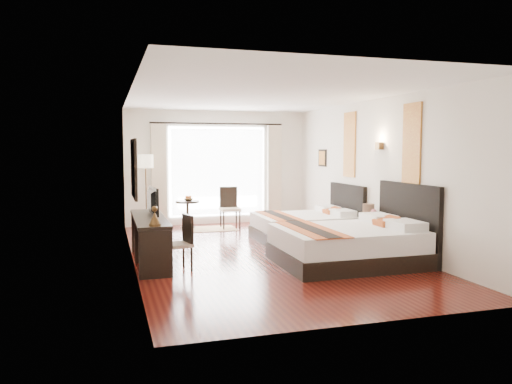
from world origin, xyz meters
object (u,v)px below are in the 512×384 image
object	(u,v)px
nightstand	(368,236)
television	(149,201)
bed_near	(352,243)
vase	(374,220)
bed_far	(308,225)
desk_chair	(178,254)
table_lamp	(368,210)
console_desk	(150,240)
window_chair	(230,216)
side_table	(188,214)
floor_lamp	(146,166)
fruit_bowl	(189,200)

from	to	relation	value
nightstand	television	size ratio (longest dim) A/B	0.66
bed_near	vase	world-z (taller)	bed_near
bed_far	nightstand	xyz separation A→B (m)	(0.69, -1.26, -0.03)
bed_far	desk_chair	size ratio (longest dim) A/B	2.34
table_lamp	console_desk	size ratio (longest dim) A/B	0.16
console_desk	window_chair	bearing A→B (deg)	55.52
vase	side_table	bearing A→B (deg)	128.32
bed_near	floor_lamp	world-z (taller)	floor_lamp
desk_chair	side_table	size ratio (longest dim) A/B	1.33
window_chair	bed_near	bearing A→B (deg)	16.66
bed_near	nightstand	xyz separation A→B (m)	(0.83, 0.96, -0.08)
nightstand	side_table	distance (m)	4.47
bed_near	television	bearing A→B (deg)	157.22
bed_near	fruit_bowl	world-z (taller)	bed_near
nightstand	fruit_bowl	world-z (taller)	fruit_bowl
table_lamp	side_table	distance (m)	4.46
bed_near	table_lamp	size ratio (longest dim) A/B	6.68
bed_near	television	world-z (taller)	bed_near
table_lamp	vase	bearing A→B (deg)	-92.42
bed_near	fruit_bowl	distance (m)	4.85
desk_chair	floor_lamp	world-z (taller)	floor_lamp
table_lamp	desk_chair	xyz separation A→B (m)	(-3.64, -0.66, -0.47)
bed_far	window_chair	bearing A→B (deg)	122.35
bed_near	bed_far	size ratio (longest dim) A/B	1.14
television	bed_far	bearing A→B (deg)	-78.41
bed_far	bed_near	bearing A→B (deg)	-93.63
console_desk	fruit_bowl	size ratio (longest dim) A/B	10.01
desk_chair	side_table	bearing A→B (deg)	-113.69
bed_near	television	distance (m)	3.46
vase	side_table	size ratio (longest dim) A/B	0.23
television	window_chair	bearing A→B (deg)	-40.64
fruit_bowl	console_desk	bearing A→B (deg)	-109.23
vase	window_chair	bearing A→B (deg)	120.07
vase	window_chair	size ratio (longest dim) A/B	0.15
window_chair	television	bearing A→B (deg)	-34.62
television	vase	bearing A→B (deg)	-101.00
console_desk	window_chair	distance (m)	3.72
nightstand	vase	distance (m)	0.35
bed_far	table_lamp	distance (m)	1.47
floor_lamp	window_chair	distance (m)	2.26
nightstand	console_desk	size ratio (longest dim) A/B	0.24
bed_near	bed_far	bearing A→B (deg)	86.37
table_lamp	television	bearing A→B (deg)	175.72
television	floor_lamp	xyz separation A→B (m)	(0.19, 3.17, 0.48)
nightstand	vase	bearing A→B (deg)	-80.77
bed_far	floor_lamp	distance (m)	4.01
nightstand	side_table	xyz separation A→B (m)	(-2.83, 3.46, 0.06)
television	desk_chair	size ratio (longest dim) A/B	0.95
console_desk	fruit_bowl	bearing A→B (deg)	70.77
bed_far	vase	xyz separation A→B (m)	(0.71, -1.41, 0.28)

